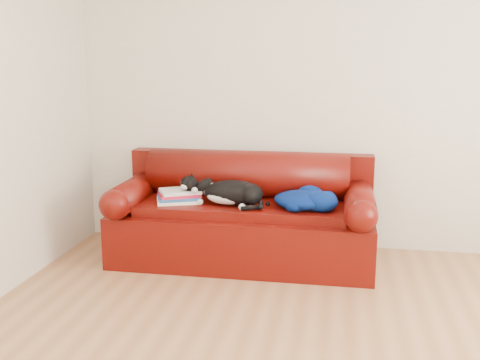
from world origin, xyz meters
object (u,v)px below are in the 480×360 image
at_px(sofa_base, 243,232).
at_px(cat, 232,193).
at_px(book_stack, 179,196).
at_px(blanket, 304,199).

height_order(sofa_base, cat, cat).
height_order(book_stack, blanket, blanket).
height_order(cat, blanket, cat).
bearing_deg(sofa_base, book_stack, -169.72).
distance_m(sofa_base, cat, 0.38).
distance_m(book_stack, blanket, 1.02).
distance_m(sofa_base, blanket, 0.61).
bearing_deg(book_stack, cat, -2.94).
bearing_deg(book_stack, sofa_base, 10.28).
bearing_deg(blanket, book_stack, 179.00).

